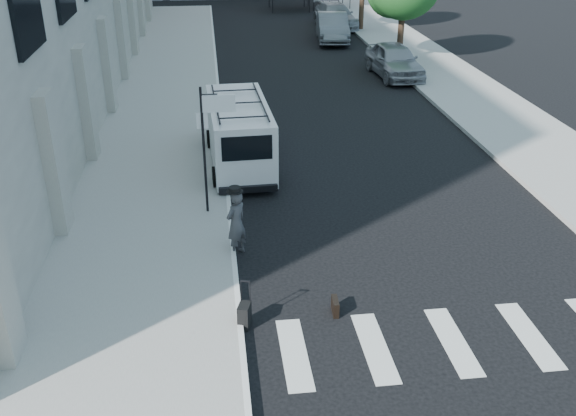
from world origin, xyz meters
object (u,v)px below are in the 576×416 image
object	(u,v)px
businessman	(236,223)
briefcase	(335,306)
cargo_van	(239,132)
parked_car_c	(335,16)
parked_car_a	(394,60)
parked_car_b	(332,27)
suitcase	(244,315)

from	to	relation	value
businessman	briefcase	size ratio (longest dim) A/B	3.85
cargo_van	parked_car_c	xyz separation A→B (m)	(7.68, 23.53, -0.34)
parked_car_a	parked_car_b	world-z (taller)	parked_car_b
cargo_van	parked_car_b	size ratio (longest dim) A/B	1.12
briefcase	suitcase	xyz separation A→B (m)	(-1.94, -0.24, 0.10)
suitcase	parked_car_c	bearing A→B (deg)	92.72
suitcase	parked_car_c	xyz separation A→B (m)	(8.07, 32.43, 0.49)
cargo_van	parked_car_b	distance (m)	20.22
cargo_van	suitcase	bearing A→B (deg)	-94.76
briefcase	parked_car_a	world-z (taller)	parked_car_a
suitcase	parked_car_b	size ratio (longest dim) A/B	0.20
cargo_van	parked_car_a	world-z (taller)	cargo_van
parked_car_a	briefcase	bearing A→B (deg)	-112.14
suitcase	cargo_van	bearing A→B (deg)	104.17
parked_car_a	suitcase	bearing A→B (deg)	-116.91
businessman	parked_car_a	world-z (taller)	businessman
briefcase	parked_car_c	bearing A→B (deg)	81.97
parked_car_b	suitcase	bearing A→B (deg)	-97.86
parked_car_b	briefcase	bearing A→B (deg)	-94.16
briefcase	suitcase	size ratio (longest dim) A/B	0.43
cargo_van	parked_car_c	size ratio (longest dim) A/B	1.07
briefcase	parked_car_b	distance (m)	28.23
businessman	parked_car_a	bearing A→B (deg)	-162.06
briefcase	suitcase	bearing A→B (deg)	-170.30
suitcase	parked_car_c	distance (m)	33.42
briefcase	parked_car_a	xyz separation A→B (m)	(6.55, 19.10, 0.64)
cargo_van	parked_car_b	xyz separation A→B (m)	(6.66, 19.09, -0.28)
businessman	suitcase	distance (m)	3.06
businessman	cargo_van	world-z (taller)	cargo_van
briefcase	parked_car_c	xyz separation A→B (m)	(6.13, 32.19, 0.59)
businessman	parked_car_a	size ratio (longest dim) A/B	0.36
parked_car_c	parked_car_a	bearing A→B (deg)	-92.58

